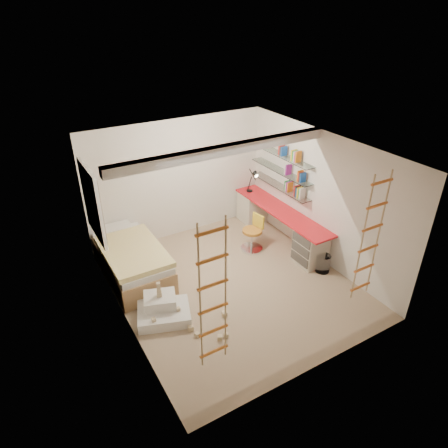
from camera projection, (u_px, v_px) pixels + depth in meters
floor at (232, 284)px, 7.45m from camera, size 4.50×4.50×0.00m
ceiling_beam at (224, 150)px, 6.45m from camera, size 4.00×0.18×0.16m
window_frame at (92, 203)px, 6.96m from camera, size 0.06×1.15×1.35m
window_blind at (94, 202)px, 6.98m from camera, size 0.02×1.00×1.20m
rope_ladder_left at (213, 297)px, 4.80m from camera, size 0.41×0.04×2.13m
rope_ladder_right at (370, 238)px, 5.99m from camera, size 0.41×0.04×2.13m
waste_bin at (323, 263)px, 7.75m from camera, size 0.28×0.28×0.35m
desk at (279, 224)px, 8.66m from camera, size 0.56×2.80×0.75m
shelves at (281, 171)px, 8.39m from camera, size 0.25×1.80×0.71m
bed at (132, 260)px, 7.56m from camera, size 1.02×2.00×0.69m
task_lamp at (254, 178)px, 9.00m from camera, size 0.14×0.36×0.57m
swivel_chair at (253, 237)px, 8.37m from camera, size 0.54×0.54×0.79m
play_platform at (163, 310)px, 6.62m from camera, size 1.02×0.91×0.38m
toy_blocks at (185, 312)px, 6.46m from camera, size 1.21×1.10×0.65m
books at (281, 167)px, 8.35m from camera, size 0.14×0.70×0.92m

